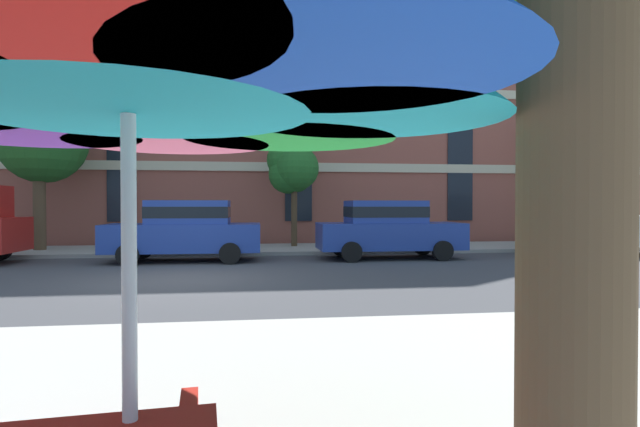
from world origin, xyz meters
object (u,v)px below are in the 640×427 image
(sedan_blue, at_px, (186,229))
(pickup_white, at_px, (601,224))
(sedan_blue_midblock, at_px, (388,228))
(street_tree_right, at_px, (588,142))
(street_tree_left, at_px, (43,132))
(patio_umbrella, at_px, (128,49))
(street_tree_middle, at_px, (292,169))

(sedan_blue, xyz_separation_m, pickup_white, (13.20, 0.00, 0.08))
(sedan_blue_midblock, height_order, pickup_white, pickup_white)
(street_tree_right, bearing_deg, sedan_blue, -166.88)
(pickup_white, distance_m, street_tree_left, 18.98)
(sedan_blue_midblock, bearing_deg, pickup_white, 0.00)
(pickup_white, bearing_deg, street_tree_left, 169.92)
(sedan_blue_midblock, relative_size, street_tree_right, 0.79)
(pickup_white, bearing_deg, patio_umbrella, -132.62)
(sedan_blue, relative_size, street_tree_left, 0.73)
(sedan_blue, relative_size, patio_umbrella, 1.41)
(sedan_blue, xyz_separation_m, patio_umbrella, (1.52, -12.70, 1.30))
(street_tree_right, bearing_deg, sedan_blue_midblock, -158.92)
(sedan_blue_midblock, distance_m, pickup_white, 7.14)
(street_tree_middle, bearing_deg, sedan_blue, -132.76)
(street_tree_middle, relative_size, patio_umbrella, 1.32)
(pickup_white, bearing_deg, street_tree_right, 59.13)
(sedan_blue, height_order, street_tree_left, street_tree_left)
(sedan_blue, relative_size, pickup_white, 0.86)
(street_tree_left, relative_size, street_tree_middle, 1.46)
(pickup_white, xyz_separation_m, street_tree_middle, (-9.83, 3.65, 1.97))
(pickup_white, relative_size, street_tree_right, 0.92)
(pickup_white, height_order, patio_umbrella, patio_umbrella)
(street_tree_middle, bearing_deg, street_tree_right, -0.33)
(pickup_white, relative_size, patio_umbrella, 1.64)
(sedan_blue_midblock, height_order, street_tree_right, street_tree_right)
(sedan_blue, bearing_deg, patio_umbrella, -83.18)
(sedan_blue, distance_m, pickup_white, 13.20)
(pickup_white, height_order, street_tree_right, street_tree_right)
(street_tree_middle, bearing_deg, sedan_blue_midblock, -53.57)
(street_tree_right, bearing_deg, patio_umbrella, -130.34)
(sedan_blue_midblock, height_order, street_tree_left, street_tree_left)
(street_tree_middle, bearing_deg, street_tree_left, -177.55)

